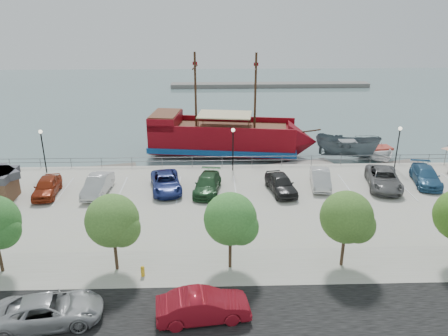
{
  "coord_description": "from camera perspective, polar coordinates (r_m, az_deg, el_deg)",
  "views": [
    {
      "loc": [
        -2.1,
        -33.14,
        15.62
      ],
      "look_at": [
        -1.0,
        2.0,
        2.0
      ],
      "focal_mm": 35.0,
      "sensor_mm": 36.0,
      "label": 1
    }
  ],
  "objects": [
    {
      "name": "ground",
      "position": [
        37.13,
        1.65,
        -5.42
      ],
      "size": [
        160.0,
        160.0,
        0.0
      ],
      "primitive_type": "plane",
      "color": "slate"
    },
    {
      "name": "street",
      "position": [
        23.28,
        4.13,
        -21.01
      ],
      "size": [
        100.0,
        8.0,
        0.04
      ],
      "primitive_type": "cube",
      "color": "black",
      "rests_on": "land_slab"
    },
    {
      "name": "sidewalk",
      "position": [
        27.99,
        2.89,
        -12.74
      ],
      "size": [
        100.0,
        4.0,
        0.05
      ],
      "primitive_type": "cube",
      "color": "#9D9A8A",
      "rests_on": "land_slab"
    },
    {
      "name": "seawall_railing",
      "position": [
        43.68,
        1.07,
        0.96
      ],
      "size": [
        50.0,
        0.06,
        1.0
      ],
      "color": "slate",
      "rests_on": "land_slab"
    },
    {
      "name": "far_shore",
      "position": [
        90.43,
        6.03,
        10.73
      ],
      "size": [
        40.0,
        3.0,
        0.8
      ],
      "primitive_type": "cube",
      "color": "slate",
      "rests_on": "ground"
    },
    {
      "name": "pirate_ship",
      "position": [
        49.19,
        1.45,
        3.88
      ],
      "size": [
        19.17,
        7.58,
        11.95
      ],
      "rotation": [
        0.0,
        0.0,
        -0.14
      ],
      "color": "maroon",
      "rests_on": "ground"
    },
    {
      "name": "patrol_boat",
      "position": [
        49.68,
        15.75,
        2.44
      ],
      "size": [
        7.38,
        4.96,
        2.67
      ],
      "primitive_type": "imported",
      "rotation": [
        0.0,
        0.0,
        1.19
      ],
      "color": "#505C63",
      "rests_on": "ground"
    },
    {
      "name": "speedboat",
      "position": [
        51.63,
        18.92,
        2.06
      ],
      "size": [
        6.0,
        7.62,
        1.43
      ],
      "primitive_type": "imported",
      "rotation": [
        0.0,
        0.0,
        0.17
      ],
      "color": "white",
      "rests_on": "ground"
    },
    {
      "name": "dock_west",
      "position": [
        46.73,
        -15.27,
        -0.2
      ],
      "size": [
        6.59,
        3.2,
        0.36
      ],
      "primitive_type": "cube",
      "rotation": [
        0.0,
        0.0,
        0.23
      ],
      "color": "#696257",
      "rests_on": "ground"
    },
    {
      "name": "dock_mid",
      "position": [
        46.28,
        9.46,
        0.12
      ],
      "size": [
        8.13,
        4.29,
        0.45
      ],
      "primitive_type": "cube",
      "rotation": [
        0.0,
        0.0,
        0.28
      ],
      "color": "gray",
      "rests_on": "ground"
    },
    {
      "name": "dock_east",
      "position": [
        49.32,
        21.28,
        0.22
      ],
      "size": [
        6.96,
        3.71,
        0.38
      ],
      "primitive_type": "cube",
      "rotation": [
        0.0,
        0.0,
        0.28
      ],
      "color": "#6D645C",
      "rests_on": "ground"
    },
    {
      "name": "street_van",
      "position": [
        25.14,
        -21.93,
        -16.87
      ],
      "size": [
        5.79,
        3.42,
        1.51
      ],
      "primitive_type": "imported",
      "rotation": [
        0.0,
        0.0,
        1.75
      ],
      "color": "#9B9D9F",
      "rests_on": "street"
    },
    {
      "name": "street_sedan",
      "position": [
        23.68,
        -2.75,
        -17.59
      ],
      "size": [
        5.05,
        2.32,
        1.6
      ],
      "primitive_type": "imported",
      "rotation": [
        0.0,
        0.0,
        1.7
      ],
      "color": "maroon",
      "rests_on": "street"
    },
    {
      "name": "fire_hydrant",
      "position": [
        27.36,
        -10.57,
        -13.06
      ],
      "size": [
        0.25,
        0.25,
        0.72
      ],
      "rotation": [
        0.0,
        0.0,
        -0.14
      ],
      "color": "gold",
      "rests_on": "sidewalk"
    },
    {
      "name": "lamp_post_left",
      "position": [
        44.55,
        -22.65,
        2.97
      ],
      "size": [
        0.36,
        0.36,
        4.28
      ],
      "color": "black",
      "rests_on": "land_slab"
    },
    {
      "name": "lamp_post_mid",
      "position": [
        41.67,
        1.18,
        3.46
      ],
      "size": [
        0.36,
        0.36,
        4.28
      ],
      "color": "black",
      "rests_on": "land_slab"
    },
    {
      "name": "lamp_post_right",
      "position": [
        45.38,
        21.84,
        3.4
      ],
      "size": [
        0.36,
        0.36,
        4.28
      ],
      "color": "black",
      "rests_on": "land_slab"
    },
    {
      "name": "tree_c",
      "position": [
        26.78,
        -14.09,
        -6.92
      ],
      "size": [
        3.3,
        3.2,
        5.0
      ],
      "color": "#473321",
      "rests_on": "sidewalk"
    },
    {
      "name": "tree_d",
      "position": [
        26.18,
        1.16,
        -6.91
      ],
      "size": [
        3.3,
        3.2,
        5.0
      ],
      "color": "#473321",
      "rests_on": "sidewalk"
    },
    {
      "name": "tree_e",
      "position": [
        27.42,
        16.02,
        -6.43
      ],
      "size": [
        3.3,
        3.2,
        5.0
      ],
      "color": "#473321",
      "rests_on": "sidewalk"
    },
    {
      "name": "parked_car_a",
      "position": [
        40.04,
        -22.13,
        -2.25
      ],
      "size": [
        2.2,
        4.65,
        1.54
      ],
      "primitive_type": "imported",
      "rotation": [
        0.0,
        0.0,
        0.09
      ],
      "color": "maroon",
      "rests_on": "land_slab"
    },
    {
      "name": "parked_car_b",
      "position": [
        38.83,
        -16.18,
        -2.17
      ],
      "size": [
        2.0,
        4.9,
        1.58
      ],
      "primitive_type": "imported",
      "rotation": [
        0.0,
        0.0,
        -0.07
      ],
      "color": "#BDBDBD",
      "rests_on": "land_slab"
    },
    {
      "name": "parked_car_c",
      "position": [
        38.33,
        -7.59,
        -1.88
      ],
      "size": [
        3.32,
        5.62,
        1.47
      ],
      "primitive_type": "imported",
      "rotation": [
        0.0,
        0.0,
        0.18
      ],
      "color": "navy",
      "rests_on": "land_slab"
    },
    {
      "name": "parked_car_d",
      "position": [
        37.7,
        -2.18,
        -2.11
      ],
      "size": [
        2.74,
        5.23,
        1.45
      ],
      "primitive_type": "imported",
      "rotation": [
        0.0,
        0.0,
        -0.15
      ],
      "color": "#1F4625",
      "rests_on": "land_slab"
    },
    {
      "name": "parked_car_e",
      "position": [
        37.93,
        7.44,
        -2.01
      ],
      "size": [
        2.67,
        4.96,
        1.6
      ],
      "primitive_type": "imported",
      "rotation": [
        0.0,
        0.0,
        0.17
      ],
      "color": "black",
      "rests_on": "land_slab"
    },
    {
      "name": "parked_car_f",
      "position": [
        39.7,
        12.47,
        -1.36
      ],
      "size": [
        2.18,
        4.68,
        1.49
      ],
      "primitive_type": "imported",
      "rotation": [
        0.0,
        0.0,
        -0.14
      ],
      "color": "silver",
      "rests_on": "land_slab"
    },
    {
      "name": "parked_car_g",
      "position": [
        41.11,
        20.14,
        -1.31
      ],
      "size": [
        3.76,
        6.18,
        1.6
      ],
      "primitive_type": "imported",
      "rotation": [
        0.0,
        0.0,
        -0.2
      ],
      "color": "#5E5E5E",
      "rests_on": "land_slab"
    },
    {
      "name": "parked_car_h",
      "position": [
        43.37,
        24.86,
        -0.94
      ],
      "size": [
        3.06,
        5.42,
        1.48
      ],
      "primitive_type": "imported",
      "rotation": [
        0.0,
        0.0,
        -0.2
      ],
      "color": "#2C5B83",
      "rests_on": "land_slab"
    }
  ]
}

